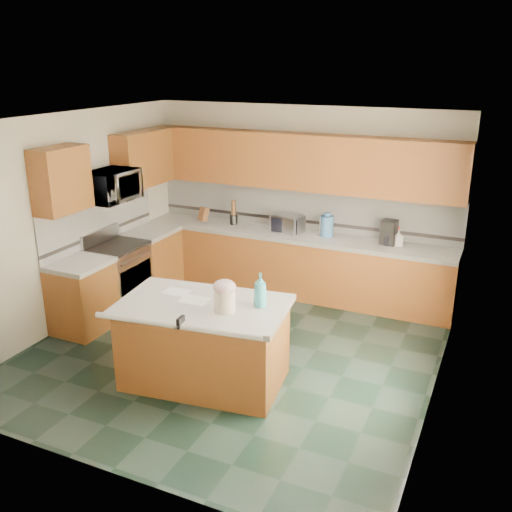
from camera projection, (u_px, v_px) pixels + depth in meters
The scene contains 52 objects.
floor at pixel (232, 352), 6.80m from camera, with size 4.60×4.60×0.00m, color black.
ceiling at pixel (229, 120), 5.91m from camera, with size 4.60×4.60×0.00m, color white.
wall_back at pixel (302, 200), 8.35m from camera, with size 4.60×0.04×2.70m, color beige.
wall_front at pixel (94, 329), 4.36m from camera, with size 4.60×0.04×2.70m, color beige.
wall_left at pixel (68, 221), 7.26m from camera, with size 0.04×4.60×2.70m, color beige.
wall_right at pixel (447, 275), 5.45m from camera, with size 0.04×4.60×2.70m, color beige.
back_base_cab at pixel (293, 265), 8.37m from camera, with size 4.60×0.60×0.86m, color #4D2C10.
back_countertop at pixel (294, 236), 8.22m from camera, with size 4.60×0.64×0.06m, color white.
back_upper_cab at pixel (299, 162), 7.99m from camera, with size 4.60×0.33×0.78m, color #4D2C10.
back_backsplash at pixel (301, 208), 8.36m from camera, with size 4.60×0.02×0.63m, color silver.
back_accent_band at pixel (301, 221), 8.42m from camera, with size 4.60×0.01×0.05m, color black.
left_base_cab_rear at pixel (152, 261), 8.55m from camera, with size 0.60×0.82×0.86m, color #4D2C10.
left_counter_rear at pixel (150, 232), 8.39m from camera, with size 0.64×0.82×0.06m, color white.
left_base_cab_front at pixel (83, 298), 7.23m from camera, with size 0.60×0.72×0.86m, color #4D2C10.
left_counter_front at pixel (79, 264), 7.08m from camera, with size 0.64×0.72×0.06m, color white.
left_backsplash at pixel (99, 219), 7.76m from camera, with size 0.02×2.30×0.63m, color silver.
left_accent_band at pixel (101, 233), 7.82m from camera, with size 0.01×2.30×0.05m, color black.
left_upper_cab_rear at pixel (143, 159), 8.22m from camera, with size 0.33×1.09×0.78m, color #4D2C10.
left_upper_cab_front at pixel (61, 180), 6.79m from camera, with size 0.33×0.72×0.78m, color #4D2C10.
range_body at pixel (119, 278), 7.86m from camera, with size 0.60×0.76×0.88m, color #B7B7BC.
range_oven_door at pixel (136, 284), 7.76m from camera, with size 0.02×0.68×0.55m, color black.
range_cooktop at pixel (116, 247), 7.71m from camera, with size 0.62×0.78×0.04m, color black.
range_handle at pixel (136, 258), 7.63m from camera, with size 0.02×0.02×0.66m, color #B7B7BC.
range_backguard at pixel (100, 236), 7.77m from camera, with size 0.06×0.76×0.18m, color #B7B7BC.
microwave at pixel (111, 186), 7.44m from camera, with size 0.73×0.50×0.41m, color #B7B7BC.
island_base at pixel (204, 345), 6.04m from camera, with size 1.63×0.93×0.86m, color #4D2C10.
island_top at pixel (203, 306), 5.89m from camera, with size 1.73×1.03×0.06m, color white.
island_bullnose at pixel (176, 326), 5.44m from camera, with size 0.06×0.06×1.73m, color white.
treat_jar at pixel (225, 301), 5.66m from camera, with size 0.21×0.21×0.22m, color beige.
treat_jar_lid at pixel (224, 287), 5.61m from camera, with size 0.23×0.23×0.14m, color #CDA5AF.
treat_jar_knob at pixel (224, 282), 5.59m from camera, with size 0.03×0.03×0.08m, color tan.
treat_jar_knob_end_l at pixel (221, 282), 5.61m from camera, with size 0.04×0.04×0.04m, color tan.
treat_jar_knob_end_r at pixel (228, 283), 5.58m from camera, with size 0.04×0.04×0.04m, color tan.
soap_bottle_island at pixel (260, 290), 5.74m from camera, with size 0.14×0.14×0.36m, color teal.
paper_sheet_a at pixel (194, 300), 5.95m from camera, with size 0.30×0.23×0.00m, color white.
paper_sheet_b at pixel (176, 292), 6.16m from camera, with size 0.27×0.20×0.00m, color white.
clamp_body at pixel (181, 322), 5.43m from camera, with size 0.03×0.11×0.10m, color black.
clamp_handle at pixel (177, 327), 5.38m from camera, with size 0.02×0.02×0.08m, color black.
knife_block at pixel (204, 214), 8.81m from camera, with size 0.12×0.10×0.22m, color #472814.
utensil_crock at pixel (234, 219), 8.65m from camera, with size 0.12×0.12×0.15m, color black.
utensil_bundle at pixel (234, 208), 8.59m from camera, with size 0.07×0.07×0.22m, color #472814.
toaster_oven at pixel (287, 223), 8.26m from camera, with size 0.44×0.30×0.25m, color #B7B7BC.
toaster_oven_door at pixel (284, 226), 8.14m from camera, with size 0.40×0.01×0.21m, color black.
paper_towel at pixel (324, 226), 8.09m from camera, with size 0.12×0.12×0.26m, color white.
paper_towel_base at pixel (323, 235), 8.14m from camera, with size 0.18×0.18×0.01m, color #B7B7BC.
water_jug at pixel (327, 226), 8.03m from camera, with size 0.18×0.18×0.30m, color teal.
water_jug_neck at pixel (327, 214), 7.97m from camera, with size 0.09×0.09×0.04m, color teal.
coffee_maker at pixel (389, 232), 7.70m from camera, with size 0.19×0.21×0.33m, color black.
coffee_carafe at pixel (388, 240), 7.69m from camera, with size 0.14×0.14×0.14m, color black.
soap_bottle_back at pixel (398, 238), 7.64m from camera, with size 0.10×0.10×0.23m, color white.
soap_back_cap at pixel (399, 228), 7.60m from camera, with size 0.02×0.02×0.03m, color red.
window_light_proxy at pixel (443, 266), 5.24m from camera, with size 0.02×1.40×1.10m, color white.
Camera 1 is at (2.76, -5.39, 3.31)m, focal length 40.00 mm.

